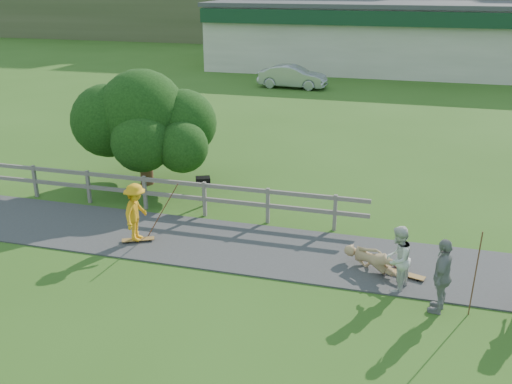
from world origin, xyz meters
The scene contains 16 objects.
ground centered at (0.00, 0.00, 0.00)m, with size 260.00×260.00×0.00m, color #2F5819.
path centered at (0.00, 1.50, 0.02)m, with size 34.00×3.00×0.04m, color #353537.
fence centered at (-4.62, 3.30, 0.72)m, with size 15.05×0.10×1.10m.
strip_mall centered at (4.00, 34.94, 2.58)m, with size 32.50×10.75×5.10m.
skater_rider centered at (-3.13, 1.01, 0.81)m, with size 1.05×0.60×1.63m, color orange.
skater_fallen centered at (3.32, 1.07, 0.32)m, with size 1.74×0.42×0.64m, color tan.
spectator_a centered at (3.87, 0.33, 0.80)m, with size 0.78×0.61×1.61m, color silver.
spectator_b centered at (4.83, -0.34, 0.87)m, with size 1.02×0.42×1.74m, color gray.
car_silver centered at (-3.96, 25.11, 0.74)m, with size 1.56×4.47×1.47m, color #A5A6AD.
tree centered at (-5.00, 5.47, 1.90)m, with size 4.79×4.79×3.80m, color black, non-canonical shape.
bbq centered at (-2.33, 4.06, 0.49)m, with size 0.45×0.34×0.97m, color black, non-canonical shape.
longboard_rider centered at (-3.13, 1.01, 0.05)m, with size 0.88×0.22×0.10m, color olive, non-canonical shape.
longboard_fallen centered at (4.12, 0.97, 0.05)m, with size 0.90×0.22×0.10m, color olive, non-canonical shape.
helmet centered at (3.92, 1.42, 0.13)m, with size 0.26×0.26×0.26m, color #AF0823.
pole_rider centered at (-2.53, 1.41, 1.00)m, with size 0.03×0.03×1.99m, color brown.
pole_spec_left centered at (5.50, -0.33, 1.00)m, with size 0.03×0.03×2.00m, color brown.
Camera 1 is at (3.88, -11.89, 6.93)m, focal length 40.00 mm.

